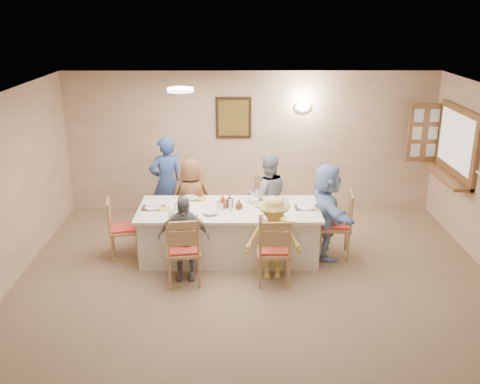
{
  "coord_description": "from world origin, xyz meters",
  "views": [
    {
      "loc": [
        -0.25,
        -5.72,
        3.53
      ],
      "look_at": [
        -0.2,
        1.4,
        1.05
      ],
      "focal_mm": 40.0,
      "sensor_mm": 36.0,
      "label": 1
    }
  ],
  "objects_px": {
    "chair_back_left": "(192,205)",
    "diner_back_right": "(268,197)",
    "chair_left_end": "(124,228)",
    "diner_back_left": "(192,199)",
    "dining_table": "(229,232)",
    "chair_front_left": "(183,249)",
    "diner_front_right": "(273,238)",
    "condiment_ketchup": "(223,202)",
    "chair_right_end": "(334,224)",
    "serving_hatch": "(457,143)",
    "diner_right_end": "(326,211)",
    "chair_front_right": "(273,249)",
    "caregiver": "(166,182)",
    "diner_front_left": "(184,238)",
    "chair_back_right": "(267,207)"
  },
  "relations": [
    {
      "from": "chair_back_left",
      "to": "condiment_ketchup",
      "type": "height_order",
      "value": "chair_back_left"
    },
    {
      "from": "chair_back_left",
      "to": "chair_front_right",
      "type": "height_order",
      "value": "chair_back_left"
    },
    {
      "from": "chair_front_right",
      "to": "diner_right_end",
      "type": "bearing_deg",
      "value": -136.43
    },
    {
      "from": "serving_hatch",
      "to": "dining_table",
      "type": "distance_m",
      "value": 3.84
    },
    {
      "from": "diner_back_right",
      "to": "dining_table",
      "type": "bearing_deg",
      "value": 41.53
    },
    {
      "from": "diner_front_left",
      "to": "diner_right_end",
      "type": "height_order",
      "value": "diner_right_end"
    },
    {
      "from": "diner_right_end",
      "to": "chair_right_end",
      "type": "bearing_deg",
      "value": -98.0
    },
    {
      "from": "diner_back_right",
      "to": "caregiver",
      "type": "relative_size",
      "value": 0.89
    },
    {
      "from": "chair_left_end",
      "to": "diner_back_left",
      "type": "distance_m",
      "value": 1.19
    },
    {
      "from": "chair_right_end",
      "to": "caregiver",
      "type": "height_order",
      "value": "caregiver"
    },
    {
      "from": "diner_back_left",
      "to": "diner_front_left",
      "type": "distance_m",
      "value": 1.36
    },
    {
      "from": "chair_left_end",
      "to": "diner_back_left",
      "type": "xyz_separation_m",
      "value": [
        0.95,
        0.68,
        0.21
      ]
    },
    {
      "from": "chair_back_right",
      "to": "chair_left_end",
      "type": "relative_size",
      "value": 1.07
    },
    {
      "from": "diner_front_left",
      "to": "dining_table",
      "type": "bearing_deg",
      "value": 48.35
    },
    {
      "from": "chair_back_right",
      "to": "chair_front_right",
      "type": "xyz_separation_m",
      "value": [
        0.0,
        -1.6,
        -0.0
      ]
    },
    {
      "from": "chair_right_end",
      "to": "serving_hatch",
      "type": "bearing_deg",
      "value": 119.9
    },
    {
      "from": "diner_back_left",
      "to": "diner_back_right",
      "type": "height_order",
      "value": "diner_back_right"
    },
    {
      "from": "diner_back_left",
      "to": "caregiver",
      "type": "xyz_separation_m",
      "value": [
        -0.45,
        0.47,
        0.12
      ]
    },
    {
      "from": "diner_back_left",
      "to": "diner_right_end",
      "type": "height_order",
      "value": "diner_right_end"
    },
    {
      "from": "chair_left_end",
      "to": "chair_right_end",
      "type": "relative_size",
      "value": 0.89
    },
    {
      "from": "serving_hatch",
      "to": "chair_front_left",
      "type": "distance_m",
      "value": 4.61
    },
    {
      "from": "chair_front_right",
      "to": "condiment_ketchup",
      "type": "xyz_separation_m",
      "value": [
        -0.69,
        0.79,
        0.39
      ]
    },
    {
      "from": "chair_back_left",
      "to": "diner_back_right",
      "type": "height_order",
      "value": "diner_back_right"
    },
    {
      "from": "serving_hatch",
      "to": "chair_back_left",
      "type": "distance_m",
      "value": 4.29
    },
    {
      "from": "chair_front_right",
      "to": "chair_left_end",
      "type": "bearing_deg",
      "value": -21.14
    },
    {
      "from": "diner_back_left",
      "to": "dining_table",
      "type": "bearing_deg",
      "value": 123.12
    },
    {
      "from": "chair_back_left",
      "to": "condiment_ketchup",
      "type": "distance_m",
      "value": 1.02
    },
    {
      "from": "chair_front_left",
      "to": "chair_left_end",
      "type": "relative_size",
      "value": 1.08
    },
    {
      "from": "chair_back_left",
      "to": "caregiver",
      "type": "bearing_deg",
      "value": 136.56
    },
    {
      "from": "serving_hatch",
      "to": "chair_right_end",
      "type": "height_order",
      "value": "serving_hatch"
    },
    {
      "from": "diner_back_right",
      "to": "condiment_ketchup",
      "type": "xyz_separation_m",
      "value": [
        -0.69,
        -0.69,
        0.17
      ]
    },
    {
      "from": "chair_front_right",
      "to": "diner_back_right",
      "type": "relative_size",
      "value": 0.69
    },
    {
      "from": "chair_front_left",
      "to": "chair_left_end",
      "type": "height_order",
      "value": "chair_front_left"
    },
    {
      "from": "chair_left_end",
      "to": "diner_front_left",
      "type": "height_order",
      "value": "diner_front_left"
    },
    {
      "from": "diner_back_right",
      "to": "diner_front_left",
      "type": "relative_size",
      "value": 1.17
    },
    {
      "from": "diner_back_left",
      "to": "diner_right_end",
      "type": "distance_m",
      "value": 2.13
    },
    {
      "from": "diner_front_left",
      "to": "condiment_ketchup",
      "type": "relative_size",
      "value": 5.68
    },
    {
      "from": "diner_front_right",
      "to": "condiment_ketchup",
      "type": "bearing_deg",
      "value": 134.8
    },
    {
      "from": "caregiver",
      "to": "diner_back_right",
      "type": "bearing_deg",
      "value": 139.32
    },
    {
      "from": "diner_front_right",
      "to": "chair_front_left",
      "type": "bearing_deg",
      "value": -175.21
    },
    {
      "from": "chair_back_left",
      "to": "chair_right_end",
      "type": "bearing_deg",
      "value": -25.97
    },
    {
      "from": "dining_table",
      "to": "chair_back_left",
      "type": "bearing_deg",
      "value": 126.87
    },
    {
      "from": "serving_hatch",
      "to": "dining_table",
      "type": "bearing_deg",
      "value": -166.22
    },
    {
      "from": "chair_back_left",
      "to": "diner_front_left",
      "type": "bearing_deg",
      "value": -95.56
    },
    {
      "from": "chair_left_end",
      "to": "diner_front_left",
      "type": "distance_m",
      "value": 1.18
    },
    {
      "from": "serving_hatch",
      "to": "diner_front_left",
      "type": "distance_m",
      "value": 4.54
    },
    {
      "from": "dining_table",
      "to": "chair_front_left",
      "type": "height_order",
      "value": "chair_front_left"
    },
    {
      "from": "dining_table",
      "to": "chair_front_right",
      "type": "bearing_deg",
      "value": -53.13
    },
    {
      "from": "chair_front_right",
      "to": "diner_back_right",
      "type": "bearing_deg",
      "value": -90.73
    },
    {
      "from": "diner_front_left",
      "to": "caregiver",
      "type": "relative_size",
      "value": 0.76
    }
  ]
}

